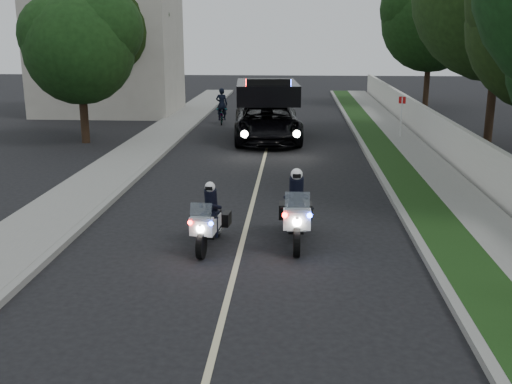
{
  "coord_description": "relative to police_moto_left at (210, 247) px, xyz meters",
  "views": [
    {
      "loc": [
        1.21,
        -9.8,
        4.78
      ],
      "look_at": [
        0.27,
        4.29,
        1.0
      ],
      "focal_mm": 42.0,
      "sensor_mm": 36.0,
      "label": 1
    }
  ],
  "objects": [
    {
      "name": "curb_right",
      "position": [
        4.82,
        6.91,
        0.07
      ],
      "size": [
        0.2,
        60.0,
        0.15
      ],
      "primitive_type": "cube",
      "color": "gray",
      "rests_on": "ground"
    },
    {
      "name": "police_suv",
      "position": [
        0.64,
        14.09,
        0.0
      ],
      "size": [
        3.43,
        6.52,
        3.06
      ],
      "primitive_type": "imported",
      "rotation": [
        0.0,
        0.0,
        0.08
      ],
      "color": "black",
      "rests_on": "ground"
    },
    {
      "name": "tree_right_e",
      "position": [
        10.42,
        27.29,
        0.0
      ],
      "size": [
        7.52,
        7.52,
        10.52
      ],
      "primitive_type": null,
      "rotation": [
        0.0,
        0.0,
        0.22
      ],
      "color": "#153510",
      "rests_on": "ground"
    },
    {
      "name": "property_wall",
      "position": [
        7.82,
        6.91,
        0.75
      ],
      "size": [
        0.22,
        60.0,
        1.5
      ],
      "primitive_type": "cube",
      "color": "beige",
      "rests_on": "ground"
    },
    {
      "name": "bicycle",
      "position": [
        -2.05,
        19.06,
        0.0
      ],
      "size": [
        0.74,
        1.71,
        0.87
      ],
      "primitive_type": "imported",
      "rotation": [
        0.0,
        0.0,
        0.1
      ],
      "color": "black",
      "rests_on": "ground"
    },
    {
      "name": "tree_left_far",
      "position": [
        -8.45,
        21.45,
        0.0
      ],
      "size": [
        5.97,
        5.97,
        9.25
      ],
      "primitive_type": null,
      "rotation": [
        0.0,
        0.0,
        -0.08
      ],
      "color": "#1B3210",
      "rests_on": "ground"
    },
    {
      "name": "ground",
      "position": [
        0.72,
        -3.09,
        0.0
      ],
      "size": [
        120.0,
        120.0,
        0.0
      ],
      "primitive_type": "plane",
      "color": "black",
      "rests_on": "ground"
    },
    {
      "name": "tree_left_near",
      "position": [
        -7.42,
        12.97,
        0.0
      ],
      "size": [
        5.76,
        5.76,
        7.93
      ],
      "primitive_type": null,
      "rotation": [
        0.0,
        0.0,
        -0.24
      ],
      "color": "#173913",
      "rests_on": "ground"
    },
    {
      "name": "lane_marking",
      "position": [
        0.72,
        6.91,
        0.0
      ],
      "size": [
        0.12,
        50.0,
        0.01
      ],
      "primitive_type": "cube",
      "color": "#BFB78C",
      "rests_on": "ground"
    },
    {
      "name": "sign_post",
      "position": [
        6.72,
        14.66,
        0.0
      ],
      "size": [
        0.41,
        0.41,
        2.03
      ],
      "primitive_type": null,
      "rotation": [
        0.0,
        0.0,
        -0.34
      ],
      "color": "#A00E0B",
      "rests_on": "ground"
    },
    {
      "name": "grass_verge",
      "position": [
        5.52,
        6.91,
        0.08
      ],
      "size": [
        1.2,
        60.0,
        0.16
      ],
      "primitive_type": "cube",
      "color": "#193814",
      "rests_on": "ground"
    },
    {
      "name": "curb_left",
      "position": [
        -3.38,
        6.91,
        0.07
      ],
      "size": [
        0.2,
        60.0,
        0.15
      ],
      "primitive_type": "cube",
      "color": "gray",
      "rests_on": "ground"
    },
    {
      "name": "sidewalk_left",
      "position": [
        -4.48,
        6.91,
        0.08
      ],
      "size": [
        2.0,
        60.0,
        0.16
      ],
      "primitive_type": "cube",
      "color": "gray",
      "rests_on": "ground"
    },
    {
      "name": "police_moto_left",
      "position": [
        0.0,
        0.0,
        0.0
      ],
      "size": [
        0.79,
        1.84,
        1.52
      ],
      "primitive_type": null,
      "rotation": [
        0.0,
        0.0,
        -0.1
      ],
      "color": "silver",
      "rests_on": "ground"
    },
    {
      "name": "building_far",
      "position": [
        -9.28,
        22.91,
        3.5
      ],
      "size": [
        8.0,
        6.0,
        7.0
      ],
      "primitive_type": "cube",
      "color": "#A8A396",
      "rests_on": "ground"
    },
    {
      "name": "cyclist",
      "position": [
        -2.05,
        19.06,
        0.0
      ],
      "size": [
        0.63,
        0.43,
        1.71
      ],
      "primitive_type": "imported",
      "rotation": [
        0.0,
        0.0,
        3.1
      ],
      "color": "black",
      "rests_on": "ground"
    },
    {
      "name": "police_moto_right",
      "position": [
        1.97,
        0.41,
        0.0
      ],
      "size": [
        0.77,
        2.08,
        1.76
      ],
      "primitive_type": null,
      "rotation": [
        0.0,
        0.0,
        0.02
      ],
      "color": "silver",
      "rests_on": "ground"
    },
    {
      "name": "tree_right_d",
      "position": [
        10.42,
        13.92,
        0.0
      ],
      "size": [
        9.45,
        9.45,
        12.43
      ],
      "primitive_type": null,
      "rotation": [
        0.0,
        0.0,
        -0.33
      ],
      "color": "#203E14",
      "rests_on": "ground"
    },
    {
      "name": "sidewalk_right",
      "position": [
        6.82,
        6.91,
        0.08
      ],
      "size": [
        1.4,
        60.0,
        0.16
      ],
      "primitive_type": "cube",
      "color": "gray",
      "rests_on": "ground"
    }
  ]
}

